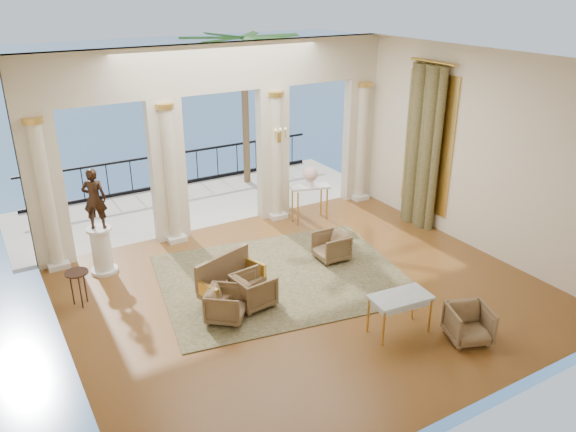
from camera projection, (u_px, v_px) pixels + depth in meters
floor at (306, 292)px, 11.30m from camera, size 9.00×9.00×0.00m
room_walls at (344, 171)px, 9.29m from camera, size 9.00×9.00×9.00m
arcade at (222, 127)px, 13.33m from camera, size 9.00×0.56×4.50m
terrace at (197, 203)px, 15.92m from camera, size 10.00×3.60×0.10m
balustrade at (176, 172)px, 17.02m from camera, size 9.00×0.06×1.03m
palm_tree at (243, 45)px, 15.88m from camera, size 2.00×2.00×4.50m
sea at (13, 97)px, 61.26m from camera, size 160.00×160.00×0.00m
curtain at (422, 147)px, 13.71m from camera, size 0.33×1.40×4.09m
window_frame at (428, 143)px, 13.77m from camera, size 0.04×1.60×3.40m
wall_sconce at (279, 136)px, 13.87m from camera, size 0.30×0.11×0.33m
rug at (282, 277)px, 11.85m from camera, size 5.56×4.66×0.02m
armchair_a at (226, 303)px, 10.26m from camera, size 0.91×0.91×0.69m
armchair_b at (469, 322)px, 9.67m from camera, size 0.88×0.85×0.71m
armchair_c at (331, 245)px, 12.49m from camera, size 0.66×0.70×0.69m
armchair_d at (253, 289)px, 10.71m from camera, size 0.74×0.77×0.72m
settee at (229, 278)px, 10.90m from camera, size 1.48×0.99×0.90m
game_table at (400, 300)px, 9.78m from camera, size 1.12×0.69×0.73m
pedestal at (102, 251)px, 11.89m from camera, size 0.56×0.56×1.03m
statue at (94, 199)px, 11.43m from camera, size 0.56×0.48×1.30m
console_table at (310, 192)px, 14.37m from camera, size 1.07×0.65×0.95m
urn at (310, 175)px, 14.20m from camera, size 0.38×0.38×0.50m
side_table at (77, 277)px, 10.62m from camera, size 0.44×0.44×0.72m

